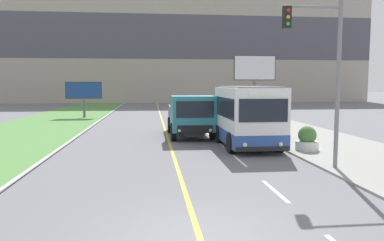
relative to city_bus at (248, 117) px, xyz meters
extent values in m
plane|color=slate|center=(-3.96, -11.07, -1.60)|extent=(300.00, 300.00, 0.00)
cube|color=gold|center=(-3.96, -11.07, -1.60)|extent=(0.14, 140.00, 0.01)
cube|color=silver|center=(-1.21, -7.87, -1.60)|extent=(0.12, 2.40, 0.01)
cube|color=silver|center=(-1.21, -3.27, -1.60)|extent=(0.12, 2.40, 0.01)
cube|color=silver|center=(-1.21, 1.33, -1.60)|extent=(0.12, 2.40, 0.01)
cube|color=silver|center=(-1.21, 5.93, -1.60)|extent=(0.12, 2.40, 0.01)
cube|color=silver|center=(-1.21, 10.53, -1.60)|extent=(0.12, 2.40, 0.01)
cube|color=silver|center=(-1.21, 15.13, -1.60)|extent=(0.12, 2.40, 0.01)
cube|color=#A89E8E|center=(-3.96, 52.40, 9.55)|extent=(80.00, 8.00, 22.30)
cube|color=#4C4C56|center=(-3.96, 48.38, 10.11)|extent=(80.00, 0.04, 7.80)
cube|color=white|center=(0.00, 0.00, 0.08)|extent=(2.53, 5.26, 2.81)
cube|color=#2D519E|center=(0.00, 0.00, -0.98)|extent=(2.55, 5.28, 0.70)
cube|color=black|center=(0.00, 0.00, 0.50)|extent=(2.55, 4.84, 0.98)
cube|color=gray|center=(0.00, 0.00, 1.53)|extent=(2.15, 4.73, 0.08)
cube|color=black|center=(0.00, -2.65, 0.50)|extent=(2.23, 0.04, 1.03)
cube|color=black|center=(0.00, -2.66, -1.23)|extent=(2.48, 0.06, 0.20)
sphere|color=#F4EAB2|center=(-0.82, -2.67, -1.03)|extent=(0.20, 0.20, 0.20)
sphere|color=#F4EAB2|center=(0.82, -2.67, -1.03)|extent=(0.20, 0.20, 0.20)
cube|color=white|center=(0.00, -2.65, 1.31)|extent=(1.39, 0.04, 0.28)
cylinder|color=black|center=(-1.20, -1.47, -1.10)|extent=(0.28, 1.00, 1.00)
cylinder|color=black|center=(1.20, -1.47, -1.10)|extent=(0.28, 1.00, 1.00)
cylinder|color=black|center=(-1.20, 1.69, -1.10)|extent=(0.28, 1.00, 1.00)
cylinder|color=black|center=(1.20, 1.69, -1.10)|extent=(0.28, 1.00, 1.00)
cube|color=black|center=(-2.53, 5.13, -1.15)|extent=(1.12, 6.57, 0.20)
cube|color=teal|center=(-2.53, 2.99, -0.03)|extent=(2.49, 2.29, 2.05)
cube|color=black|center=(-2.53, 1.82, 0.28)|extent=(2.12, 0.04, 0.92)
cube|color=black|center=(-2.53, 1.81, -0.83)|extent=(1.99, 0.06, 0.44)
sphere|color=silver|center=(-3.40, 1.80, -0.90)|extent=(0.18, 0.18, 0.18)
sphere|color=silver|center=(-1.66, 1.80, -0.90)|extent=(0.18, 0.18, 0.18)
cube|color=slate|center=(-2.53, 6.40, -0.99)|extent=(2.36, 4.03, 0.12)
cube|color=slate|center=(-3.65, 6.40, -0.43)|extent=(0.12, 4.03, 1.25)
cube|color=slate|center=(-1.41, 6.40, -0.43)|extent=(0.12, 4.03, 1.25)
cube|color=slate|center=(-2.53, 4.45, -0.43)|extent=(2.36, 0.12, 1.25)
cube|color=slate|center=(-2.53, 8.35, -0.43)|extent=(2.36, 0.12, 1.25)
cube|color=slate|center=(-2.53, 4.45, 0.31)|extent=(2.36, 0.12, 0.24)
cylinder|color=black|center=(-3.67, 2.76, -1.08)|extent=(0.30, 1.04, 1.04)
cylinder|color=black|center=(-1.39, 2.76, -1.08)|extent=(0.30, 1.04, 1.04)
cylinder|color=black|center=(-3.67, 6.60, -1.08)|extent=(0.30, 1.04, 1.04)
cylinder|color=black|center=(-1.39, 6.60, -1.08)|extent=(0.30, 1.04, 1.04)
cube|color=black|center=(0.31, 18.07, -1.11)|extent=(1.80, 4.30, 0.61)
cube|color=black|center=(0.31, 18.17, -0.48)|extent=(1.53, 2.37, 0.65)
cylinder|color=black|center=(-0.50, 16.78, -1.29)|extent=(0.18, 0.62, 0.62)
cylinder|color=black|center=(1.12, 16.78, -1.29)|extent=(0.18, 0.62, 0.62)
cylinder|color=black|center=(-0.50, 19.36, -1.29)|extent=(0.18, 0.62, 0.62)
cylinder|color=black|center=(1.12, 19.36, -1.29)|extent=(0.18, 0.62, 0.62)
cylinder|color=slate|center=(2.06, -5.28, 1.64)|extent=(0.16, 0.16, 6.48)
cylinder|color=slate|center=(0.96, -5.28, 4.48)|extent=(2.20, 0.10, 0.10)
cube|color=black|center=(0.00, -5.28, 4.08)|extent=(0.28, 0.24, 0.80)
sphere|color=red|center=(0.00, -5.41, 4.32)|extent=(0.14, 0.14, 0.14)
sphere|color=orange|center=(0.00, -5.41, 4.08)|extent=(0.14, 0.14, 0.14)
sphere|color=green|center=(0.00, -5.41, 3.84)|extent=(0.14, 0.14, 0.14)
cylinder|color=#59595B|center=(5.67, 19.03, 0.29)|extent=(0.24, 0.24, 3.78)
cube|color=#333333|center=(5.67, 19.03, 3.37)|extent=(4.36, 0.20, 2.54)
cube|color=silver|center=(5.67, 18.92, 3.37)|extent=(4.20, 0.02, 2.38)
cylinder|color=#59595B|center=(-11.50, 18.93, -0.63)|extent=(0.24, 0.24, 1.95)
cube|color=#333333|center=(-11.50, 18.93, 1.10)|extent=(3.50, 0.20, 1.66)
cube|color=navy|center=(-11.50, 18.82, 1.10)|extent=(3.34, 0.02, 1.50)
cylinder|color=silver|center=(2.57, -1.47, -1.31)|extent=(1.10, 1.10, 0.43)
sphere|color=#477A38|center=(2.57, -1.47, -0.79)|extent=(0.88, 0.88, 0.88)
cylinder|color=silver|center=(2.40, 3.08, -1.31)|extent=(1.26, 1.26, 0.42)
sphere|color=#477A38|center=(2.40, 3.08, -0.75)|extent=(1.00, 1.00, 1.00)
cylinder|color=silver|center=(2.49, 7.63, -1.29)|extent=(1.12, 1.12, 0.46)
sphere|color=#477A38|center=(2.49, 7.63, -0.75)|extent=(0.89, 0.89, 0.89)
cylinder|color=silver|center=(2.41, 12.19, -1.31)|extent=(1.18, 1.18, 0.42)
sphere|color=#477A38|center=(2.41, 12.19, -0.78)|extent=(0.95, 0.95, 0.95)
camera|label=1|loc=(-4.96, -18.73, 1.64)|focal=35.00mm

